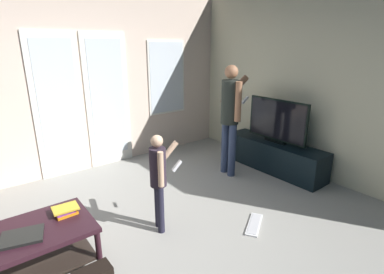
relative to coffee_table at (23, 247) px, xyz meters
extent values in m
cube|color=#98968E|center=(0.94, -0.27, -0.35)|extent=(5.89, 4.81, 0.02)
cube|color=beige|center=(0.94, 2.10, 1.06)|extent=(5.89, 0.06, 2.80)
cube|color=white|center=(0.91, 2.06, 0.69)|extent=(0.71, 0.02, 2.12)
cube|color=silver|center=(0.91, 2.05, 0.74)|extent=(0.55, 0.01, 1.82)
cube|color=white|center=(1.65, 2.06, 0.69)|extent=(0.71, 0.02, 2.12)
cube|color=silver|center=(1.65, 2.05, 0.74)|extent=(0.55, 0.01, 1.82)
cube|color=white|center=(2.78, 2.06, 1.00)|extent=(0.75, 0.02, 1.28)
cube|color=silver|center=(2.78, 2.05, 1.00)|extent=(0.69, 0.01, 1.22)
cube|color=beige|center=(3.86, -0.27, 1.06)|extent=(0.06, 4.81, 2.80)
cube|color=black|center=(0.00, 0.00, 0.11)|extent=(1.10, 0.64, 0.04)
cube|color=black|center=(0.00, 0.00, -0.18)|extent=(1.02, 0.56, 0.02)
cylinder|color=black|center=(0.51, -0.29, -0.13)|extent=(0.05, 0.05, 0.42)
cylinder|color=black|center=(0.51, 0.29, -0.13)|extent=(0.05, 0.05, 0.42)
cube|color=black|center=(3.54, 0.19, -0.11)|extent=(0.44, 1.65, 0.46)
cube|color=black|center=(3.54, -0.63, -0.09)|extent=(0.37, 0.02, 0.26)
cube|color=black|center=(3.54, 0.19, 0.14)|extent=(0.08, 0.36, 0.04)
cube|color=black|center=(3.54, 0.19, 0.48)|extent=(0.04, 1.02, 0.63)
cube|color=black|center=(3.52, 0.19, 0.48)|extent=(0.00, 0.97, 0.58)
cylinder|color=navy|center=(2.85, 0.44, 0.06)|extent=(0.11, 0.11, 0.80)
cylinder|color=navy|center=(2.87, 0.61, 0.06)|extent=(0.11, 0.11, 0.80)
cylinder|color=#272C27|center=(2.86, 0.53, 0.78)|extent=(0.26, 0.26, 0.63)
sphere|color=#9C6848|center=(2.86, 0.53, 1.21)|extent=(0.19, 0.19, 0.19)
cylinder|color=#9C6848|center=(2.84, 0.35, 0.81)|extent=(0.09, 0.09, 0.56)
cylinder|color=#9C6848|center=(3.09, 0.68, 0.91)|extent=(0.50, 0.15, 0.42)
cube|color=white|center=(3.31, 0.65, 0.74)|extent=(0.13, 0.05, 0.11)
cylinder|color=#212030|center=(1.25, -0.10, -0.08)|extent=(0.07, 0.07, 0.52)
cylinder|color=#212030|center=(1.28, 0.00, -0.08)|extent=(0.07, 0.07, 0.52)
cylinder|color=#2D232F|center=(1.27, -0.05, 0.38)|extent=(0.17, 0.17, 0.41)
sphere|color=#D8AB88|center=(1.27, -0.05, 0.66)|extent=(0.12, 0.12, 0.12)
cylinder|color=#D8AB88|center=(1.23, -0.16, 0.41)|extent=(0.06, 0.06, 0.36)
cylinder|color=#D8AB88|center=(1.42, 0.03, 0.45)|extent=(0.29, 0.14, 0.31)
cube|color=white|center=(1.53, -0.01, 0.32)|extent=(0.12, 0.07, 0.12)
cube|color=white|center=(2.12, -0.64, -0.33)|extent=(0.44, 0.34, 0.02)
cube|color=silver|center=(2.12, -0.64, -0.32)|extent=(0.39, 0.29, 0.00)
cube|color=black|center=(0.00, -0.07, 0.14)|extent=(0.36, 0.31, 0.02)
cube|color=orange|center=(0.38, 0.08, 0.13)|extent=(0.18, 0.15, 0.02)
cube|color=#733594|center=(0.37, 0.09, 0.16)|extent=(0.16, 0.15, 0.02)
cube|color=gold|center=(0.38, 0.09, 0.18)|extent=(0.22, 0.18, 0.02)
camera|label=1|loc=(-0.15, -2.43, 1.57)|focal=27.51mm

